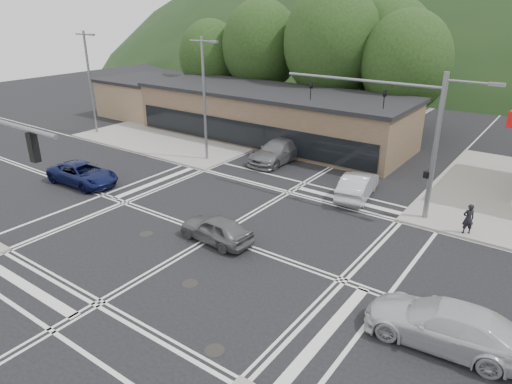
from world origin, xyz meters
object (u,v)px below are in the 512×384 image
Objects in this scene: car_silver_east at (445,324)px; car_queue_a at (358,185)px; pedestrian at (468,219)px; car_blue_west at (83,174)px; car_queue_b at (364,149)px; car_northbound at (278,151)px; car_grey_center at (216,229)px.

car_silver_east is 1.17× the size of car_queue_a.
pedestrian is at bearing 157.99° from car_queue_a.
car_blue_west is at bearing -99.41° from car_silver_east.
car_queue_b is at bearing -78.73° from car_queue_a.
car_silver_east is 1.30× the size of car_queue_b.
car_queue_b is at bearing 44.88° from car_northbound.
car_silver_east is 13.18m from car_queue_a.
pedestrian is (22.34, 7.00, 0.25)m from car_blue_west.
car_queue_a is 8.28m from car_northbound.
car_grey_center is 10.02m from car_queue_a.
car_northbound is (-4.41, 12.36, 0.14)m from car_grey_center.
car_queue_a is at bearing -64.25° from car_blue_west.
car_blue_west is 23.41m from pedestrian.
car_grey_center is 0.73× the size of car_silver_east.
car_blue_west is 20.50m from car_queue_b.
pedestrian reaches higher than car_queue_b.
car_queue_a is 0.82× the size of car_northbound.
pedestrian reaches higher than car_queue_a.
pedestrian is at bearing -176.62° from car_silver_east.
car_blue_west is 0.91× the size of car_northbound.
car_blue_west is 13.88m from car_northbound.
car_queue_b is at bearing -78.87° from pedestrian.
car_northbound reaches higher than car_silver_east.
car_northbound reaches higher than car_queue_b.
car_queue_b is (12.84, 15.98, 0.00)m from car_blue_west.
car_grey_center is at bearing -97.15° from car_blue_west.
car_northbound is (-7.75, 2.91, 0.05)m from car_queue_a.
car_queue_a is at bearing 163.71° from car_grey_center.
car_queue_b is 6.73m from car_northbound.
car_silver_east is 20.98m from car_queue_b.
car_silver_east is 20.65m from car_northbound.
car_queue_a is (-7.93, 10.54, -0.03)m from car_silver_east.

